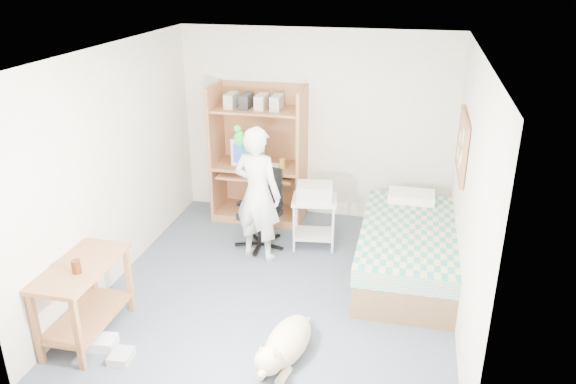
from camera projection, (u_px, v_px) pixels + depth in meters
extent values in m
plane|color=#454F5E|center=(281.00, 287.00, 6.05)|extent=(4.00, 4.00, 0.00)
cube|color=beige|center=(316.00, 126.00, 7.37)|extent=(3.60, 0.02, 2.50)
cube|color=beige|center=(468.00, 195.00, 5.20)|extent=(0.02, 4.00, 2.50)
cube|color=beige|center=(115.00, 166.00, 5.94)|extent=(0.02, 4.00, 2.50)
cube|color=white|center=(279.00, 51.00, 5.09)|extent=(3.60, 4.00, 0.02)
cube|color=brown|center=(217.00, 151.00, 7.50)|extent=(0.04, 0.60, 1.80)
cube|color=brown|center=(302.00, 157.00, 7.26)|extent=(0.04, 0.60, 1.80)
cube|color=brown|center=(265.00, 148.00, 7.64)|extent=(1.20, 0.02, 1.80)
cube|color=brown|center=(259.00, 166.00, 7.44)|extent=(1.12, 0.60, 0.04)
cube|color=brown|center=(258.00, 175.00, 7.41)|extent=(1.00, 0.50, 0.03)
cube|color=brown|center=(258.00, 110.00, 7.15)|extent=(1.12, 0.55, 0.03)
cube|color=brown|center=(260.00, 213.00, 7.71)|extent=(1.12, 0.60, 0.10)
cube|color=brown|center=(406.00, 259.00, 6.25)|extent=(1.00, 2.00, 0.36)
cube|color=teal|center=(408.00, 237.00, 6.15)|extent=(1.02, 2.02, 0.20)
cube|color=white|center=(411.00, 197.00, 6.81)|extent=(0.55, 0.35, 0.12)
cube|color=brown|center=(80.00, 267.00, 5.01)|extent=(0.50, 1.00, 0.04)
cube|color=brown|center=(36.00, 329.00, 4.79)|extent=(0.05, 0.05, 0.70)
cube|color=brown|center=(78.00, 336.00, 4.71)|extent=(0.05, 0.05, 0.70)
cube|color=brown|center=(93.00, 276.00, 5.60)|extent=(0.05, 0.05, 0.70)
cube|color=brown|center=(129.00, 280.00, 5.52)|extent=(0.05, 0.05, 0.70)
cube|color=brown|center=(88.00, 317.00, 5.21)|extent=(0.46, 0.92, 0.03)
cube|color=#A06D47|center=(462.00, 145.00, 5.94)|extent=(0.03, 0.90, 0.60)
cube|color=brown|center=(466.00, 117.00, 5.82)|extent=(0.04, 0.94, 0.04)
cube|color=brown|center=(459.00, 173.00, 6.06)|extent=(0.04, 0.94, 0.04)
cylinder|color=black|center=(260.00, 243.00, 6.92)|extent=(0.54, 0.54, 0.05)
cylinder|color=black|center=(260.00, 231.00, 6.85)|extent=(0.05, 0.05, 0.36)
cube|color=black|center=(260.00, 214.00, 6.77)|extent=(0.51, 0.51, 0.07)
cube|color=black|center=(268.00, 186.00, 6.82)|extent=(0.38, 0.15, 0.50)
cube|color=black|center=(244.00, 201.00, 6.82)|extent=(0.11, 0.27, 0.04)
cube|color=black|center=(276.00, 208.00, 6.62)|extent=(0.11, 0.27, 0.04)
imported|color=silver|center=(257.00, 194.00, 6.39)|extent=(0.66, 0.52, 1.60)
ellipsoid|color=#138317|center=(239.00, 138.00, 6.20)|extent=(0.12, 0.12, 0.19)
sphere|color=#138317|center=(237.00, 129.00, 6.13)|extent=(0.08, 0.08, 0.08)
cone|color=red|center=(235.00, 130.00, 6.09)|extent=(0.04, 0.04, 0.03)
cylinder|color=#138317|center=(242.00, 146.00, 6.28)|extent=(0.06, 0.13, 0.11)
ellipsoid|color=#D1B28C|center=(288.00, 341.00, 4.95)|extent=(0.46, 0.76, 0.32)
sphere|color=#D1B28C|center=(269.00, 361.00, 4.58)|extent=(0.24, 0.24, 0.24)
cone|color=#D1B28C|center=(261.00, 350.00, 4.55)|extent=(0.07, 0.07, 0.09)
cone|color=#D1B28C|center=(274.00, 353.00, 4.50)|extent=(0.07, 0.07, 0.09)
ellipsoid|color=#D1B28C|center=(263.00, 372.00, 4.52)|extent=(0.10, 0.14, 0.08)
cylinder|color=#D1B28C|center=(304.00, 323.00, 5.29)|extent=(0.10, 0.23, 0.11)
cube|color=silver|center=(315.00, 200.00, 6.71)|extent=(0.58, 0.49, 0.04)
cube|color=silver|center=(314.00, 234.00, 6.88)|extent=(0.53, 0.44, 0.03)
cylinder|color=silver|center=(292.00, 227.00, 6.71)|extent=(0.03, 0.03, 0.61)
cylinder|color=silver|center=(331.00, 231.00, 6.61)|extent=(0.03, 0.03, 0.61)
cylinder|color=silver|center=(299.00, 215.00, 7.03)|extent=(0.03, 0.03, 0.61)
cylinder|color=silver|center=(335.00, 219.00, 6.94)|extent=(0.03, 0.03, 0.61)
cube|color=#BBBBB6|center=(315.00, 191.00, 6.66)|extent=(0.46, 0.37, 0.18)
cube|color=beige|center=(248.00, 149.00, 7.44)|extent=(0.41, 0.43, 0.36)
cube|color=navy|center=(245.00, 153.00, 7.25)|extent=(0.31, 0.04, 0.25)
cube|color=beige|center=(258.00, 174.00, 7.36)|extent=(0.46, 0.20, 0.03)
cylinder|color=gold|center=(283.00, 163.00, 7.30)|extent=(0.08, 0.08, 0.12)
cylinder|color=#3D1C09|center=(76.00, 267.00, 4.86)|extent=(0.08, 0.08, 0.12)
cube|color=white|center=(102.00, 343.00, 5.10)|extent=(0.28, 0.23, 0.10)
cube|color=#B1B1AC|center=(121.00, 356.00, 4.94)|extent=(0.19, 0.23, 0.08)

